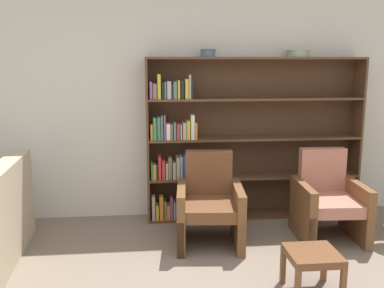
# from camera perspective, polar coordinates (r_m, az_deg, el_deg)

# --- Properties ---
(wall_back) EXTENTS (12.00, 0.06, 2.75)m
(wall_back) POSITION_cam_1_polar(r_m,az_deg,el_deg) (4.96, 1.16, 6.08)
(wall_back) COLOR silver
(wall_back) RESTS_ON ground
(bookshelf) EXTENTS (2.46, 0.30, 1.84)m
(bookshelf) POSITION_cam_1_polar(r_m,az_deg,el_deg) (4.93, 5.85, 0.54)
(bookshelf) COLOR brown
(bookshelf) RESTS_ON ground
(bowl_olive) EXTENTS (0.18, 0.18, 0.09)m
(bowl_olive) POSITION_cam_1_polar(r_m,az_deg,el_deg) (4.77, 2.15, 12.13)
(bowl_olive) COLOR slate
(bowl_olive) RESTS_ON bookshelf
(bowl_brass) EXTENTS (0.27, 0.27, 0.08)m
(bowl_brass) POSITION_cam_1_polar(r_m,az_deg,el_deg) (5.01, 13.95, 11.74)
(bowl_brass) COLOR gray
(bowl_brass) RESTS_ON bookshelf
(armchair_leather) EXTENTS (0.70, 0.74, 0.89)m
(armchair_leather) POSITION_cam_1_polar(r_m,az_deg,el_deg) (4.32, 2.35, -8.12)
(armchair_leather) COLOR brown
(armchair_leather) RESTS_ON ground
(armchair_cushioned) EXTENTS (0.67, 0.71, 0.89)m
(armchair_cushioned) POSITION_cam_1_polar(r_m,az_deg,el_deg) (4.65, 17.68, -7.24)
(armchair_cushioned) COLOR brown
(armchair_cushioned) RESTS_ON ground
(footstool) EXTENTS (0.39, 0.39, 0.35)m
(footstool) POSITION_cam_1_polar(r_m,az_deg,el_deg) (3.57, 15.78, -14.50)
(footstool) COLOR brown
(footstool) RESTS_ON ground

